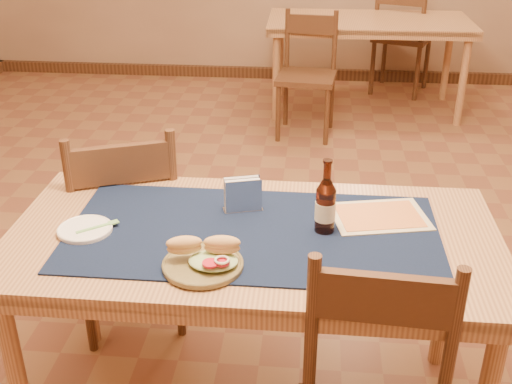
# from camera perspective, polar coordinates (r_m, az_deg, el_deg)

# --- Properties ---
(main_table) EXTENTS (1.60, 0.80, 0.75)m
(main_table) POSITION_cam_1_polar(r_m,az_deg,el_deg) (2.12, -0.26, -5.61)
(main_table) COLOR tan
(main_table) RESTS_ON ground
(placemat) EXTENTS (1.20, 0.60, 0.01)m
(placemat) POSITION_cam_1_polar(r_m,az_deg,el_deg) (2.08, -0.26, -3.62)
(placemat) COLOR #0E1835
(placemat) RESTS_ON main_table
(baseboard) EXTENTS (6.00, 7.00, 0.10)m
(baseboard) POSITION_cam_1_polar(r_m,az_deg,el_deg) (3.13, 1.22, -7.39)
(baseboard) COLOR #4E2F1B
(baseboard) RESTS_ON ground
(back_table) EXTENTS (1.61, 0.82, 0.75)m
(back_table) POSITION_cam_1_polar(r_m,az_deg,el_deg) (5.36, 9.97, 14.04)
(back_table) COLOR tan
(back_table) RESTS_ON ground
(chair_main_far) EXTENTS (0.57, 0.57, 0.95)m
(chair_main_far) POSITION_cam_1_polar(r_m,az_deg,el_deg) (2.71, -11.55, -2.86)
(chair_main_far) COLOR #4E2F1B
(chair_main_far) RESTS_ON ground
(chair_back_near) EXTENTS (0.46, 0.46, 0.90)m
(chair_back_near) POSITION_cam_1_polar(r_m,az_deg,el_deg) (4.83, 4.58, 10.51)
(chair_back_near) COLOR #4E2F1B
(chair_back_near) RESTS_ON ground
(chair_back_far) EXTENTS (0.59, 0.59, 1.00)m
(chair_back_far) POSITION_cam_1_polar(r_m,az_deg,el_deg) (5.90, 12.83, 13.44)
(chair_back_far) COLOR #4E2F1B
(chair_back_far) RESTS_ON ground
(sandwich_plate) EXTENTS (0.24, 0.24, 0.09)m
(sandwich_plate) POSITION_cam_1_polar(r_m,az_deg,el_deg) (1.90, -4.54, -5.97)
(sandwich_plate) COLOR brown
(sandwich_plate) RESTS_ON placemat
(side_plate) EXTENTS (0.18, 0.18, 0.01)m
(side_plate) POSITION_cam_1_polar(r_m,az_deg,el_deg) (2.15, -14.97, -3.18)
(side_plate) COLOR white
(side_plate) RESTS_ON placemat
(fork) EXTENTS (0.12, 0.10, 0.00)m
(fork) POSITION_cam_1_polar(r_m,az_deg,el_deg) (2.14, -13.61, -2.94)
(fork) COLOR #77C26A
(fork) RESTS_ON side_plate
(beer_bottle) EXTENTS (0.07, 0.07, 0.25)m
(beer_bottle) POSITION_cam_1_polar(r_m,az_deg,el_deg) (2.05, 6.19, -1.18)
(beer_bottle) COLOR #44190C
(beer_bottle) RESTS_ON placemat
(napkin_holder) EXTENTS (0.14, 0.08, 0.12)m
(napkin_holder) POSITION_cam_1_polar(r_m,az_deg,el_deg) (2.19, -1.18, -0.30)
(napkin_holder) COLOR silver
(napkin_holder) RESTS_ON placemat
(menu_card) EXTENTS (0.36, 0.29, 0.01)m
(menu_card) POSITION_cam_1_polar(r_m,az_deg,el_deg) (2.20, 10.90, -2.11)
(menu_card) COLOR beige
(menu_card) RESTS_ON placemat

